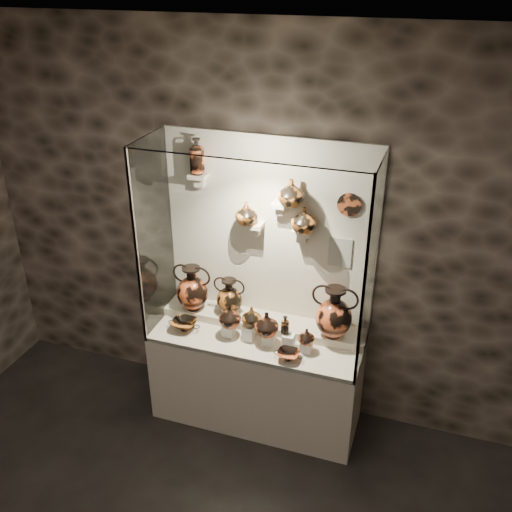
{
  "coord_description": "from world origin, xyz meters",
  "views": [
    {
      "loc": [
        1.19,
        -1.39,
        3.52
      ],
      "look_at": [
        -0.02,
        2.24,
        1.53
      ],
      "focal_mm": 40.0,
      "sensor_mm": 36.0,
      "label": 1
    }
  ],
  "objects": [
    {
      "name": "lekythos_small",
      "position": [
        0.25,
        2.14,
        1.04
      ],
      "size": [
        0.1,
        0.1,
        0.18
      ],
      "primitive_type": null,
      "rotation": [
        0.0,
        0.0,
        0.28
      ],
      "color": "#A6581D",
      "rests_on": "pedestal_d"
    },
    {
      "name": "pedestal_b",
      "position": [
        -0.05,
        2.13,
        0.9
      ],
      "size": [
        0.09,
        0.09,
        0.13
      ],
      "primitive_type": "cube",
      "color": "silver",
      "rests_on": "front_tier"
    },
    {
      "name": "bracket_ca",
      "position": [
        -0.1,
        2.42,
        1.7
      ],
      "size": [
        0.14,
        0.12,
        0.04
      ],
      "primitive_type": "cube",
      "color": "beige",
      "rests_on": "back_panel"
    },
    {
      "name": "glass_left",
      "position": [
        -0.85,
        2.18,
        1.6
      ],
      "size": [
        0.01,
        0.6,
        1.6
      ],
      "primitive_type": "cube",
      "color": "white",
      "rests_on": "plinth"
    },
    {
      "name": "bracket_cc",
      "position": [
        0.28,
        2.42,
        1.7
      ],
      "size": [
        0.14,
        0.12,
        0.04
      ],
      "primitive_type": "cube",
      "color": "beige",
      "rests_on": "back_panel"
    },
    {
      "name": "amphora_right",
      "position": [
        0.59,
        2.3,
        1.11
      ],
      "size": [
        0.45,
        0.45,
        0.43
      ],
      "primitive_type": null,
      "rotation": [
        0.0,
        0.0,
        0.39
      ],
      "color": "#CF5327",
      "rests_on": "rear_tier"
    },
    {
      "name": "jug_b",
      "position": [
        -0.03,
        2.15,
        1.04
      ],
      "size": [
        0.16,
        0.16,
        0.16
      ],
      "primitive_type": "imported",
      "rotation": [
        0.0,
        0.0,
        -0.03
      ],
      "color": "#A6581D",
      "rests_on": "pedestal_b"
    },
    {
      "name": "back_panel",
      "position": [
        0.0,
        2.5,
        1.6
      ],
      "size": [
        1.7,
        0.03,
        1.6
      ],
      "primitive_type": "cube",
      "color": "beige",
      "rests_on": "plinth"
    },
    {
      "name": "pedestal_a",
      "position": [
        -0.22,
        2.13,
        0.88
      ],
      "size": [
        0.09,
        0.09,
        0.1
      ],
      "primitive_type": "cube",
      "color": "silver",
      "rests_on": "front_tier"
    },
    {
      "name": "plinth",
      "position": [
        0.0,
        2.18,
        0.4
      ],
      "size": [
        1.7,
        0.6,
        0.8
      ],
      "primitive_type": "cube",
      "color": "beige",
      "rests_on": "floor"
    },
    {
      "name": "ovoid_vase_b",
      "position": [
        0.2,
        2.37,
        2.02
      ],
      "size": [
        0.26,
        0.26,
        0.21
      ],
      "primitive_type": "imported",
      "rotation": [
        0.0,
        0.0,
        -0.4
      ],
      "color": "#A6581D",
      "rests_on": "bracket_cb"
    },
    {
      "name": "wall_plate",
      "position": [
        0.61,
        2.47,
        1.94
      ],
      "size": [
        0.18,
        0.02,
        0.18
      ],
      "primitive_type": "cylinder",
      "rotation": [
        1.57,
        0.0,
        0.0
      ],
      "color": "#AC4A21",
      "rests_on": "back_panel"
    },
    {
      "name": "glass_right",
      "position": [
        0.85,
        2.18,
        1.6
      ],
      "size": [
        0.01,
        0.6,
        1.6
      ],
      "primitive_type": "cube",
      "color": "white",
      "rests_on": "plinth"
    },
    {
      "name": "bracket_ul",
      "position": [
        -0.55,
        2.42,
        2.05
      ],
      "size": [
        0.14,
        0.12,
        0.04
      ],
      "primitive_type": "cube",
      "color": "beige",
      "rests_on": "back_panel"
    },
    {
      "name": "glass_top",
      "position": [
        0.0,
        2.18,
        2.4
      ],
      "size": [
        1.7,
        0.6,
        0.01
      ],
      "primitive_type": "cube",
      "color": "white",
      "rests_on": "back_panel"
    },
    {
      "name": "ovoid_vase_c",
      "position": [
        0.3,
        2.37,
        1.82
      ],
      "size": [
        0.26,
        0.26,
        0.2
      ],
      "primitive_type": "imported",
      "rotation": [
        0.0,
        0.0,
        -0.43
      ],
      "color": "#A6581D",
      "rests_on": "bracket_cc"
    },
    {
      "name": "ceiling",
      "position": [
        0.0,
        0.0,
        3.2
      ],
      "size": [
        5.0,
        5.0,
        0.0
      ],
      "primitive_type": "plane",
      "color": "white",
      "rests_on": "wall_back"
    },
    {
      "name": "bracket_cb",
      "position": [
        0.1,
        2.42,
        1.9
      ],
      "size": [
        0.1,
        0.12,
        0.04
      ],
      "primitive_type": "cube",
      "color": "beige",
      "rests_on": "back_panel"
    },
    {
      "name": "ovoid_vase_a",
      "position": [
        -0.15,
        2.38,
        1.81
      ],
      "size": [
        0.23,
        0.23,
        0.18
      ],
      "primitive_type": "imported",
      "rotation": [
        0.0,
        0.0,
        0.38
      ],
      "color": "#A6581D",
      "rests_on": "bracket_ca"
    },
    {
      "name": "kylix_right",
      "position": [
        0.32,
        1.98,
        0.87
      ],
      "size": [
        0.24,
        0.22,
        0.09
      ],
      "primitive_type": null,
      "rotation": [
        0.0,
        0.0,
        -0.15
      ],
      "color": "#CF5327",
      "rests_on": "front_tier"
    },
    {
      "name": "frame_post_left",
      "position": [
        -0.84,
        1.89,
        1.6
      ],
      "size": [
        0.02,
        0.02,
        1.6
      ],
      "primitive_type": "cube",
      "color": "gray",
      "rests_on": "plinth"
    },
    {
      "name": "glass_front",
      "position": [
        0.0,
        1.88,
        1.6
      ],
      "size": [
        1.7,
        0.01,
        1.6
      ],
      "primitive_type": "cube",
      "color": "white",
      "rests_on": "plinth"
    },
    {
      "name": "jug_c",
      "position": [
        0.1,
        2.11,
        1.02
      ],
      "size": [
        0.23,
        0.23,
        0.2
      ],
      "primitive_type": "imported",
      "rotation": [
        0.0,
        0.0,
        -0.2
      ],
      "color": "#CF5327",
      "rests_on": "pedestal_c"
    },
    {
      "name": "pedestal_c",
      "position": [
        0.12,
        2.13,
        0.88
      ],
      "size": [
        0.09,
        0.09,
        0.09
      ],
      "primitive_type": "cube",
      "color": "silver",
      "rests_on": "front_tier"
    },
    {
      "name": "rear_tier",
      "position": [
        0.0,
        2.35,
        0.85
      ],
      "size": [
        1.7,
        0.25,
        0.1
      ],
      "primitive_type": "cube",
      "color": "#C3B397",
      "rests_on": "plinth"
    },
    {
      "name": "pedestal_d",
      "position": [
        0.28,
        2.13,
        0.89
      ],
      "size": [
        0.09,
        0.09,
        0.12
      ],
      "primitive_type": "cube",
      "color": "silver",
      "rests_on": "front_tier"
    },
    {
      "name": "kylix_left",
      "position": [
        -0.59,
        2.09,
        0.88
      ],
      "size": [
        0.33,
        0.3,
        0.1
      ],
      "primitive_type": null,
      "rotation": [
        0.0,
        0.0,
        -0.4
      ],
      "color": "#A6581D",
      "rests_on": "front_tier"
    },
    {
      "name": "frame_post_right",
      "position": [
        0.84,
        1.89,
        1.6
      ],
      "size": [
        0.02,
        0.02,
        1.6
      ],
      "primitive_type": "cube",
      "color": "gray",
      "rests_on": "plinth"
    },
    {
      "name": "amphora_left",
      "position": [
        -0.61,
        2.31,
        1.1
      ],
      "size": [
        0.41,
        0.41,
        0.4
      ],
      "primitive_type": null,
      "rotation": [
        0.0,
        0.0,
        0.37
      ],
      "color": "#CF5327",
      "rests_on": "rear_tier"
    },
    {
      "name": "jug_e",
      "position": [
        0.42,
        2.11,
        0.98
      ],
      "size": [
        0.15,
        0.15,
        0.13
      ],
      "primitive_type": "imported",
      "rotation": [
        0.0,
        0.0,
        -0.25
      ],
      "color": "#CF5327",
      "rests_on": "pedestal_e"
    },
    {
      "name": "wall_back",
      "position": [
        0.0,
        2.5,
        1.6
      ],
      "size": [
        5.0,
        0.02,
        3.2
      ],
      "primitive_type": "cube",
      "color": "black",
      "rests_on": "ground"
    },
    {
      "name": "jug_a",
      "position": [
        -0.2,
        2.12,
        1.02
      ],
      "size": [
        0.23,
        0.23,
        0.19
      ],
      "primitive_type": "imported",
      "rotation": [
        0.0,
        0.0,
        -0.35
      ],
      "color": "#CF5327",
      "rests_on": "pedestal_a"
    },
    {
      "name": "amphora_mid",
      "position": [
        -0.29,
        2.34,
        1.06
      ],
      "size": [
        0.33,
        0.33,
        0.32
      ],
      "primitive_type": null,
      "rotation": [
        0.0,
        0.0,
        0.38
      ],
      "color": "#A6581D",
      "rests_on": "rear_tier"
    },
    {
      "name": "info_placard",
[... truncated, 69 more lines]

